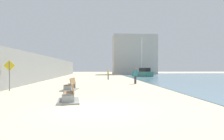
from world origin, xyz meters
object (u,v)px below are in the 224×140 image
(person_walking, at_px, (135,74))
(pedestrian_sign, at_px, (9,72))
(boat_distant, at_px, (143,73))
(person_standing, at_px, (108,74))
(bench_far, at_px, (70,87))
(bench_near, at_px, (69,97))

(person_walking, height_order, pedestrian_sign, pedestrian_sign)
(boat_distant, bearing_deg, person_walking, -105.82)
(person_standing, distance_m, boat_distant, 12.55)
(person_walking, height_order, person_standing, person_walking)
(bench_far, bearing_deg, boat_distant, 64.03)
(bench_near, height_order, person_walking, person_walking)
(bench_near, xyz_separation_m, person_walking, (5.71, 11.03, 0.80))
(person_standing, bearing_deg, boat_distant, 52.68)
(person_standing, bearing_deg, bench_near, -99.39)
(boat_distant, bearing_deg, bench_near, -110.48)
(bench_far, xyz_separation_m, person_standing, (3.75, 13.34, 0.69))
(bench_near, relative_size, person_walking, 1.26)
(boat_distant, distance_m, pedestrian_sign, 28.39)
(bench_far, relative_size, pedestrian_sign, 0.93)
(bench_far, height_order, boat_distant, boat_distant)
(pedestrian_sign, bearing_deg, boat_distant, 55.78)
(bench_near, distance_m, boat_distant, 30.56)
(person_standing, height_order, pedestrian_sign, pedestrian_sign)
(bench_near, xyz_separation_m, pedestrian_sign, (-5.27, 5.15, 1.24))
(person_standing, xyz_separation_m, boat_distant, (7.61, 9.98, -0.19))
(bench_far, bearing_deg, pedestrian_sign, -178.04)
(person_walking, bearing_deg, bench_near, -117.35)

